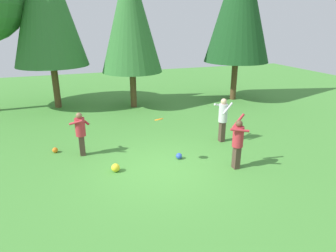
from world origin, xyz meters
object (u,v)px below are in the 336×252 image
at_px(person_catcher, 81,131).
at_px(frisbee, 159,119).
at_px(person_bystander, 223,116).
at_px(tree_center, 130,16).
at_px(person_thrower, 238,140).
at_px(ball_orange, 55,150).
at_px(ball_blue, 179,156).
at_px(tree_far_right, 240,1).
at_px(ball_yellow, 116,168).

height_order(person_catcher, frisbee, frisbee).
xyz_separation_m(person_bystander, tree_center, (-2.11, 6.08, 3.70)).
relative_size(person_thrower, person_bystander, 1.03).
xyz_separation_m(person_catcher, person_bystander, (5.25, -0.49, 0.11)).
xyz_separation_m(frisbee, ball_orange, (-3.23, 2.18, -1.49)).
distance_m(ball_blue, tree_far_right, 10.56).
bearing_deg(person_thrower, person_catcher, -6.33).
distance_m(ball_yellow, tree_far_right, 12.08).
height_order(person_thrower, person_bystander, person_thrower).
bearing_deg(tree_far_right, person_thrower, -120.48).
bearing_deg(person_bystander, frisbee, -0.00).
height_order(frisbee, tree_center, tree_center).
height_order(person_thrower, frisbee, person_thrower).
bearing_deg(person_catcher, frisbee, -0.00).
relative_size(person_catcher, ball_yellow, 5.80).
distance_m(person_bystander, ball_blue, 2.53).
height_order(person_catcher, ball_orange, person_catcher).
bearing_deg(ball_yellow, tree_far_right, 39.48).
relative_size(person_thrower, person_catcher, 1.14).
relative_size(person_bystander, ball_blue, 8.24).
relative_size(person_catcher, ball_orange, 7.99).
xyz_separation_m(person_thrower, ball_orange, (-5.49, 3.18, -0.86)).
height_order(frisbee, ball_orange, frisbee).
xyz_separation_m(frisbee, tree_center, (0.84, 7.24, 3.14)).
xyz_separation_m(person_bystander, tree_far_right, (3.97, 5.75, 4.49)).
distance_m(ball_yellow, tree_center, 8.84).
relative_size(tree_center, tree_far_right, 0.86).
height_order(person_catcher, ball_yellow, person_catcher).
distance_m(person_catcher, person_bystander, 5.28).
distance_m(person_bystander, frisbee, 3.22).
relative_size(ball_yellow, tree_center, 0.04).
bearing_deg(person_bystander, person_thrower, 50.81).
xyz_separation_m(ball_blue, tree_far_right, (6.13, 6.68, 5.41)).
height_order(person_thrower, tree_far_right, tree_far_right).
height_order(person_thrower, ball_orange, person_thrower).
bearing_deg(ball_yellow, tree_center, 72.53).
distance_m(person_thrower, tree_far_right, 10.25).
bearing_deg(frisbee, ball_orange, 145.98).
distance_m(frisbee, ball_yellow, 2.04).
height_order(person_catcher, person_bystander, person_bystander).
bearing_deg(ball_orange, person_thrower, -30.06).
bearing_deg(ball_blue, ball_yellow, -175.07).
bearing_deg(person_bystander, tree_far_right, -146.19).
distance_m(person_catcher, ball_yellow, 2.00).
bearing_deg(tree_far_right, ball_orange, -155.02).
xyz_separation_m(person_thrower, person_bystander, (0.69, 2.16, 0.07)).
bearing_deg(frisbee, person_catcher, 144.36).
height_order(ball_blue, ball_orange, ball_blue).
bearing_deg(person_catcher, ball_blue, 10.87).
bearing_deg(ball_yellow, frisbee, -1.58).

